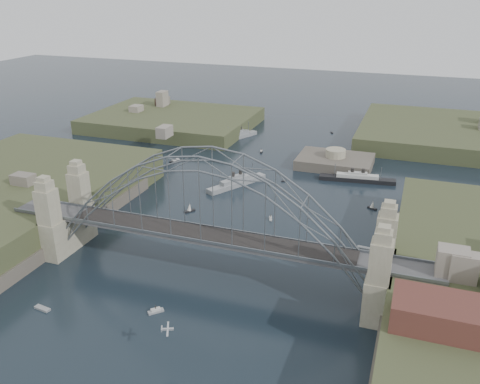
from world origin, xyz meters
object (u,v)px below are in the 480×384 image
(wharf_shed, at_px, (468,319))
(ocean_liner, at_px, (357,179))
(bridge, at_px, (207,215))
(fort_island, at_px, (335,167))
(naval_cruiser_far, at_px, (238,136))
(naval_cruiser_near, at_px, (237,183))

(wharf_shed, relative_size, ocean_liner, 0.95)
(bridge, height_order, fort_island, bridge)
(bridge, relative_size, naval_cruiser_far, 5.17)
(wharf_shed, xyz_separation_m, naval_cruiser_near, (-54.52, 58.86, -9.10))
(fort_island, bearing_deg, naval_cruiser_far, 154.13)
(bridge, distance_m, fort_island, 72.14)
(wharf_shed, height_order, naval_cruiser_far, wharf_shed)
(wharf_shed, distance_m, ocean_liner, 77.73)
(naval_cruiser_near, bearing_deg, bridge, -76.80)
(wharf_shed, distance_m, naval_cruiser_far, 124.08)
(naval_cruiser_near, bearing_deg, ocean_liner, 25.39)
(bridge, height_order, naval_cruiser_far, bridge)
(naval_cruiser_far, bearing_deg, bridge, -73.78)
(wharf_shed, relative_size, naval_cruiser_far, 1.23)
(bridge, distance_m, wharf_shed, 46.23)
(fort_island, relative_size, wharf_shed, 1.10)
(naval_cruiser_near, bearing_deg, naval_cruiser_far, 109.24)
(fort_island, distance_m, ocean_liner, 13.40)
(bridge, height_order, naval_cruiser_near, bridge)
(naval_cruiser_far, bearing_deg, wharf_shed, -55.73)
(ocean_liner, bearing_deg, naval_cruiser_near, -154.61)
(bridge, xyz_separation_m, fort_island, (12.00, 70.00, -12.66))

